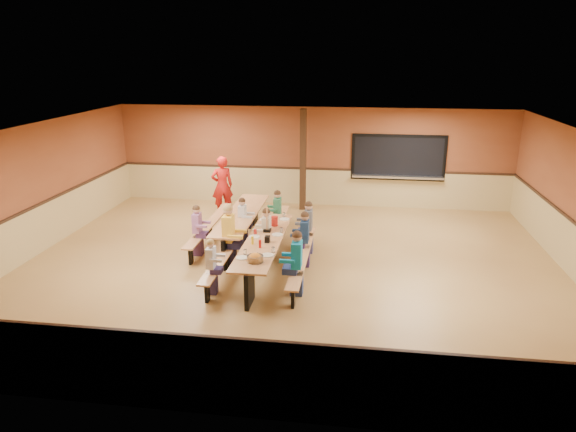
# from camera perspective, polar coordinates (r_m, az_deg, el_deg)

# --- Properties ---
(ground) EXTENTS (12.00, 12.00, 0.00)m
(ground) POSITION_cam_1_polar(r_m,az_deg,el_deg) (11.47, 0.18, -5.60)
(ground) COLOR olive
(ground) RESTS_ON ground
(room_envelope) EXTENTS (12.04, 10.04, 3.02)m
(room_envelope) POSITION_cam_1_polar(r_m,az_deg,el_deg) (11.21, 0.18, -2.36)
(room_envelope) COLOR brown
(room_envelope) RESTS_ON ground
(kitchen_pass_through) EXTENTS (2.78, 0.28, 1.38)m
(kitchen_pass_through) POSITION_cam_1_polar(r_m,az_deg,el_deg) (15.74, 12.15, 6.15)
(kitchen_pass_through) COLOR black
(kitchen_pass_through) RESTS_ON ground
(structural_post) EXTENTS (0.18, 0.18, 3.00)m
(structural_post) POSITION_cam_1_polar(r_m,az_deg,el_deg) (15.23, 1.68, 6.20)
(structural_post) COLOR black
(structural_post) RESTS_ON ground
(cafeteria_table_main) EXTENTS (1.91, 3.70, 0.74)m
(cafeteria_table_main) POSITION_cam_1_polar(r_m,az_deg,el_deg) (11.04, -2.65, -3.62)
(cafeteria_table_main) COLOR #BD7E4B
(cafeteria_table_main) RESTS_ON ground
(cafeteria_table_second) EXTENTS (1.91, 3.70, 0.74)m
(cafeteria_table_second) POSITION_cam_1_polar(r_m,az_deg,el_deg) (12.79, -5.15, -0.64)
(cafeteria_table_second) COLOR #BD7E4B
(cafeteria_table_second) RESTS_ON ground
(seated_child_white_left) EXTENTS (0.33, 0.27, 1.12)m
(seated_child_white_left) POSITION_cam_1_polar(r_m,az_deg,el_deg) (10.12, -8.51, -5.62)
(seated_child_white_left) COLOR silver
(seated_child_white_left) RESTS_ON ground
(seated_adult_yellow) EXTENTS (0.46, 0.38, 1.41)m
(seated_adult_yellow) POSITION_cam_1_polar(r_m,az_deg,el_deg) (11.31, -6.61, -2.23)
(seated_adult_yellow) COLOR yellow
(seated_adult_yellow) RESTS_ON ground
(seated_child_grey_left) EXTENTS (0.35, 0.29, 1.18)m
(seated_child_grey_left) POSITION_cam_1_polar(r_m,az_deg,el_deg) (12.59, -5.08, -0.63)
(seated_child_grey_left) COLOR silver
(seated_child_grey_left) RESTS_ON ground
(seated_child_teal_right) EXTENTS (0.41, 0.34, 1.30)m
(seated_child_teal_right) POSITION_cam_1_polar(r_m,az_deg,el_deg) (9.95, 0.98, -5.32)
(seated_child_teal_right) COLOR #107EAC
(seated_child_teal_right) RESTS_ON ground
(seated_child_navy_right) EXTENTS (0.38, 0.31, 1.24)m
(seated_child_navy_right) POSITION_cam_1_polar(r_m,az_deg,el_deg) (11.28, 1.86, -2.63)
(seated_child_navy_right) COLOR #172B4D
(seated_child_navy_right) RESTS_ON ground
(seated_child_char_right) EXTENTS (0.38, 0.31, 1.24)m
(seated_child_char_right) POSITION_cam_1_polar(r_m,az_deg,el_deg) (12.04, 2.28, -1.30)
(seated_child_char_right) COLOR #4F5259
(seated_child_char_right) RESTS_ON ground
(seated_child_purple_sec) EXTENTS (0.36, 0.30, 1.19)m
(seated_child_purple_sec) POSITION_cam_1_polar(r_m,az_deg,el_deg) (12.08, -10.04, -1.62)
(seated_child_purple_sec) COLOR #935A89
(seated_child_purple_sec) RESTS_ON ground
(seated_child_green_sec) EXTENTS (0.38, 0.31, 1.22)m
(seated_child_green_sec) POSITION_cam_1_polar(r_m,az_deg,el_deg) (13.05, -1.18, 0.19)
(seated_child_green_sec) COLOR #2D734C
(seated_child_green_sec) RESTS_ON ground
(seated_child_tan_sec) EXTENTS (0.38, 0.31, 1.22)m
(seated_child_tan_sec) POSITION_cam_1_polar(r_m,az_deg,el_deg) (11.59, -2.40, -2.12)
(seated_child_tan_sec) COLOR beige
(seated_child_tan_sec) RESTS_ON ground
(standing_woman) EXTENTS (0.75, 0.65, 1.73)m
(standing_woman) POSITION_cam_1_polar(r_m,az_deg,el_deg) (14.97, -7.32, 3.36)
(standing_woman) COLOR red
(standing_woman) RESTS_ON ground
(punch_pitcher) EXTENTS (0.16, 0.16, 0.22)m
(punch_pitcher) POSITION_cam_1_polar(r_m,az_deg,el_deg) (11.76, -1.50, -0.57)
(punch_pitcher) COLOR red
(punch_pitcher) RESTS_ON cafeteria_table_main
(chip_bowl) EXTENTS (0.32, 0.32, 0.15)m
(chip_bowl) POSITION_cam_1_polar(r_m,az_deg,el_deg) (9.80, -3.68, -4.67)
(chip_bowl) COLOR orange
(chip_bowl) RESTS_ON cafeteria_table_main
(napkin_dispenser) EXTENTS (0.10, 0.14, 0.13)m
(napkin_dispenser) POSITION_cam_1_polar(r_m,az_deg,el_deg) (10.77, -2.31, -2.59)
(napkin_dispenser) COLOR black
(napkin_dispenser) RESTS_ON cafeteria_table_main
(condiment_mustard) EXTENTS (0.06, 0.06, 0.17)m
(condiment_mustard) POSITION_cam_1_polar(r_m,az_deg,el_deg) (10.66, -3.97, -2.71)
(condiment_mustard) COLOR yellow
(condiment_mustard) RESTS_ON cafeteria_table_main
(condiment_ketchup) EXTENTS (0.06, 0.06, 0.17)m
(condiment_ketchup) POSITION_cam_1_polar(r_m,az_deg,el_deg) (10.46, -3.13, -3.10)
(condiment_ketchup) COLOR #B2140F
(condiment_ketchup) RESTS_ON cafeteria_table_main
(table_paddle) EXTENTS (0.16, 0.16, 0.56)m
(table_paddle) POSITION_cam_1_polar(r_m,az_deg,el_deg) (11.37, -2.33, -1.08)
(table_paddle) COLOR black
(table_paddle) RESTS_ON cafeteria_table_main
(place_settings) EXTENTS (0.65, 3.30, 0.11)m
(place_settings) POSITION_cam_1_polar(r_m,az_deg,el_deg) (10.94, -2.67, -2.31)
(place_settings) COLOR beige
(place_settings) RESTS_ON cafeteria_table_main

